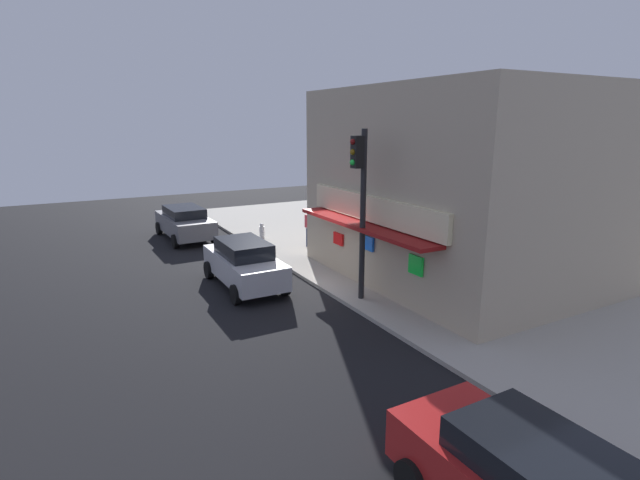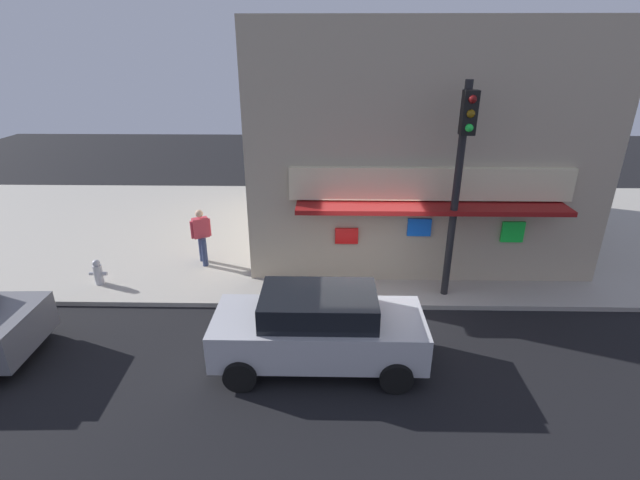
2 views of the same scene
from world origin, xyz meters
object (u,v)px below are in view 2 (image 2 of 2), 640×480
parked_car_silver (319,328)px  fire_hydrant (98,272)px  pedestrian (201,234)px  trash_can (324,258)px  potted_plant_by_doorway (469,247)px  traffic_light (460,167)px

parked_car_silver → fire_hydrant: bearing=152.8°
fire_hydrant → pedestrian: bearing=28.1°
fire_hydrant → trash_can: bearing=8.3°
trash_can → potted_plant_by_doorway: potted_plant_by_doorway is taller
fire_hydrant → trash_can: (6.09, 0.89, 0.08)m
trash_can → parked_car_silver: bearing=-90.9°
traffic_light → trash_can: 4.54m
potted_plant_by_doorway → parked_car_silver: (-4.36, -4.69, 0.24)m
potted_plant_by_doorway → parked_car_silver: bearing=-132.9°
traffic_light → parked_car_silver: (-3.22, -2.65, -2.67)m
fire_hydrant → potted_plant_by_doorway: 10.51m
traffic_light → fire_hydrant: 9.75m
fire_hydrant → pedestrian: (2.51, 1.34, 0.58)m
pedestrian → parked_car_silver: pedestrian is taller
trash_can → potted_plant_by_doorway: (4.29, 0.70, 0.07)m
traffic_light → parked_car_silver: size_ratio=1.25×
fire_hydrant → potted_plant_by_doorway: size_ratio=0.79×
fire_hydrant → pedestrian: size_ratio=0.43×
pedestrian → fire_hydrant: bearing=-151.9°
pedestrian → traffic_light: bearing=-14.9°
traffic_light → pedestrian: (-6.74, 1.79, -2.47)m
parked_car_silver → traffic_light: bearing=39.4°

